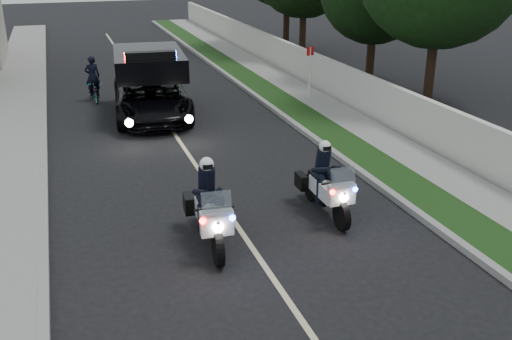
{
  "coord_description": "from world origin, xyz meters",
  "views": [
    {
      "loc": [
        -3.35,
        -7.34,
        5.91
      ],
      "look_at": [
        0.69,
        4.52,
        1.0
      ],
      "focal_mm": 40.75,
      "sensor_mm": 36.0,
      "label": 1
    }
  ],
  "objects": [
    {
      "name": "ground",
      "position": [
        0.0,
        0.0,
        0.0
      ],
      "size": [
        120.0,
        120.0,
        0.0
      ],
      "primitive_type": "plane",
      "color": "black",
      "rests_on": "ground"
    },
    {
      "name": "curb_right",
      "position": [
        4.1,
        10.0,
        0.07
      ],
      "size": [
        0.2,
        60.0,
        0.15
      ],
      "primitive_type": "cube",
      "color": "gray",
      "rests_on": "ground"
    },
    {
      "name": "grass_verge",
      "position": [
        4.8,
        10.0,
        0.08
      ],
      "size": [
        1.2,
        60.0,
        0.16
      ],
      "primitive_type": "cube",
      "color": "#193814",
      "rests_on": "ground"
    },
    {
      "name": "sidewalk_right",
      "position": [
        6.1,
        10.0,
        0.08
      ],
      "size": [
        1.4,
        60.0,
        0.16
      ],
      "primitive_type": "cube",
      "color": "gray",
      "rests_on": "ground"
    },
    {
      "name": "property_wall",
      "position": [
        7.1,
        10.0,
        0.75
      ],
      "size": [
        0.22,
        60.0,
        1.5
      ],
      "primitive_type": "cube",
      "color": "beige",
      "rests_on": "ground"
    },
    {
      "name": "curb_left",
      "position": [
        -4.1,
        10.0,
        0.07
      ],
      "size": [
        0.2,
        60.0,
        0.15
      ],
      "primitive_type": "cube",
      "color": "gray",
      "rests_on": "ground"
    },
    {
      "name": "sidewalk_left",
      "position": [
        -5.2,
        10.0,
        0.08
      ],
      "size": [
        2.0,
        60.0,
        0.16
      ],
      "primitive_type": "cube",
      "color": "gray",
      "rests_on": "ground"
    },
    {
      "name": "lane_marking",
      "position": [
        0.0,
        10.0,
        0.0
      ],
      "size": [
        0.12,
        50.0,
        0.01
      ],
      "primitive_type": "cube",
      "color": "#BFB78C",
      "rests_on": "ground"
    },
    {
      "name": "police_moto_left",
      "position": [
        -0.77,
        3.26,
        0.0
      ],
      "size": [
        0.95,
        2.26,
        1.88
      ],
      "primitive_type": null,
      "rotation": [
        0.0,
        0.0,
        -0.08
      ],
      "color": "silver",
      "rests_on": "ground"
    },
    {
      "name": "police_moto_right",
      "position": [
        2.14,
        3.79,
        0.0
      ],
      "size": [
        0.76,
        2.08,
        1.76
      ],
      "primitive_type": null,
      "rotation": [
        0.0,
        0.0,
        -0.02
      ],
      "color": "silver",
      "rests_on": "ground"
    },
    {
      "name": "police_suv",
      "position": [
        -0.34,
        13.23,
        0.0
      ],
      "size": [
        3.09,
        5.81,
        2.72
      ],
      "primitive_type": "imported",
      "rotation": [
        0.0,
        0.0,
        -0.09
      ],
      "color": "black",
      "rests_on": "ground"
    },
    {
      "name": "bicycle",
      "position": [
        -2.16,
        16.22,
        0.0
      ],
      "size": [
        0.72,
        1.59,
        0.8
      ],
      "primitive_type": "imported",
      "rotation": [
        0.0,
        0.0,
        0.12
      ],
      "color": "black",
      "rests_on": "ground"
    },
    {
      "name": "cyclist",
      "position": [
        -2.16,
        16.22,
        0.0
      ],
      "size": [
        0.61,
        0.43,
        1.6
      ],
      "primitive_type": "imported",
      "rotation": [
        0.0,
        0.0,
        3.23
      ],
      "color": "black",
      "rests_on": "ground"
    },
    {
      "name": "sign_post",
      "position": [
        6.0,
        13.56,
        0.0
      ],
      "size": [
        0.42,
        0.42,
        2.21
      ],
      "primitive_type": null,
      "rotation": [
        0.0,
        0.0,
        0.26
      ],
      "color": "#AC150C",
      "rests_on": "ground"
    },
    {
      "name": "tree_right_b",
      "position": [
        9.93,
        11.2,
        0.0
      ],
      "size": [
        7.23,
        7.23,
        10.37
      ],
      "primitive_type": null,
      "rotation": [
        0.0,
        0.0,
        -0.18
      ],
      "color": "#183B13",
      "rests_on": "ground"
    },
    {
      "name": "tree_right_c",
      "position": [
        9.88,
        15.64,
        0.0
      ],
      "size": [
        6.08,
        6.08,
        7.99
      ],
      "primitive_type": null,
      "rotation": [
        0.0,
        0.0,
        -0.33
      ],
      "color": "black",
      "rests_on": "ground"
    },
    {
      "name": "tree_right_d",
      "position": [
        9.57,
        25.12,
        0.0
      ],
      "size": [
        6.77,
        6.77,
        10.92
      ],
      "primitive_type": null,
      "rotation": [
        0.0,
        0.0,
        -0.03
      ],
      "color": "#193C14",
      "rests_on": "ground"
    },
    {
      "name": "tree_right_e",
      "position": [
        9.5,
        22.5,
        0.0
      ],
      "size": [
        6.43,
        6.43,
        9.68
      ],
      "primitive_type": null,
      "rotation": [
        0.0,
        0.0,
        0.11
      ],
      "color": "black",
      "rests_on": "ground"
    }
  ]
}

